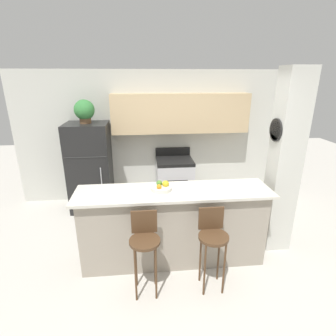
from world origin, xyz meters
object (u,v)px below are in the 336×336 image
at_px(refrigerator, 90,167).
at_px(potted_plant_on_fridge, 84,111).
at_px(bar_stool_right, 213,238).
at_px(fruit_bowl, 162,187).
at_px(bar_stool_left, 145,242).
at_px(stove_range, 174,181).

xyz_separation_m(refrigerator, potted_plant_on_fridge, (-0.00, 0.00, 1.04)).
bearing_deg(bar_stool_right, fruit_bowl, 134.42).
bearing_deg(bar_stool_left, potted_plant_on_fridge, 113.54).
bearing_deg(bar_stool_left, fruit_bowl, 66.96).
xyz_separation_m(bar_stool_left, bar_stool_right, (0.78, 0.00, 0.00)).
distance_m(bar_stool_right, potted_plant_on_fridge, 3.07).
relative_size(stove_range, fruit_bowl, 3.98).
height_order(bar_stool_right, fruit_bowl, fruit_bowl).
height_order(refrigerator, potted_plant_on_fridge, potted_plant_on_fridge).
relative_size(refrigerator, fruit_bowl, 6.10).
bearing_deg(refrigerator, stove_range, 1.21).
bearing_deg(fruit_bowl, potted_plant_on_fridge, 125.74).
bearing_deg(bar_stool_left, stove_range, 74.73).
xyz_separation_m(bar_stool_left, potted_plant_on_fridge, (-0.97, 2.23, 1.19)).
xyz_separation_m(bar_stool_left, fruit_bowl, (0.24, 0.55, 0.41)).
bearing_deg(fruit_bowl, refrigerator, 125.74).
relative_size(bar_stool_right, fruit_bowl, 3.72).
xyz_separation_m(refrigerator, bar_stool_right, (1.75, -2.23, -0.15)).
bearing_deg(potted_plant_on_fridge, refrigerator, -61.55).
distance_m(stove_range, bar_stool_left, 2.36).
distance_m(stove_range, potted_plant_on_fridge, 2.12).
relative_size(stove_range, bar_stool_left, 1.07).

